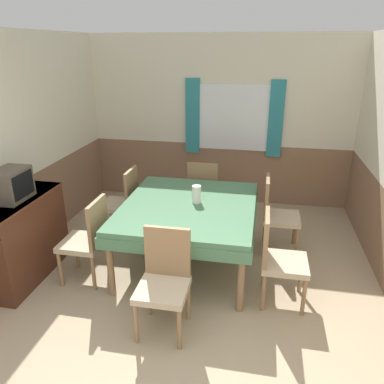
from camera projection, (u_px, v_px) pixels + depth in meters
wall_back at (220, 122)px, 5.86m from camera, size 4.49×0.10×2.60m
wall_left at (21, 149)px, 4.35m from camera, size 0.05×4.46×2.60m
dining_table at (189, 212)px, 4.24m from camera, size 1.50×1.70×0.76m
chair_left_far at (123, 201)px, 4.95m from camera, size 0.44×0.44×0.95m
chair_right_far at (276, 212)px, 4.60m from camera, size 0.44×0.44×0.95m
chair_left_near at (88, 238)px, 3.99m from camera, size 0.44×0.44×0.95m
chair_right_near at (278, 256)px, 3.64m from camera, size 0.44×0.44×0.95m
chair_head_near at (164, 278)px, 3.30m from camera, size 0.44×0.44×0.95m
chair_head_window at (204, 190)px, 5.29m from camera, size 0.44×0.44×0.95m
sideboard at (22, 238)px, 4.06m from camera, size 0.46×1.14×0.93m
tv at (11, 185)px, 3.83m from camera, size 0.29×0.39×0.33m
vase at (196, 194)px, 4.21m from camera, size 0.10×0.10×0.20m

